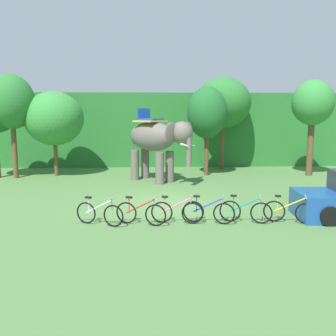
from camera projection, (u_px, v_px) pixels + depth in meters
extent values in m
plane|color=#4C753D|center=(163.00, 205.00, 14.14)|extent=(80.00, 80.00, 0.00)
cube|color=#28702D|center=(158.00, 128.00, 26.41)|extent=(36.00, 6.00, 4.83)
cylinder|color=brown|center=(15.00, 152.00, 19.73)|extent=(0.27, 0.27, 2.83)
ellipsoid|color=#28702D|center=(11.00, 102.00, 19.31)|extent=(2.44, 2.44, 2.91)
cylinder|color=brown|center=(56.00, 159.00, 20.48)|extent=(0.23, 0.23, 1.90)
ellipsoid|color=#338438|center=(54.00, 118.00, 20.13)|extent=(3.26, 3.26, 2.99)
cylinder|color=brown|center=(206.00, 156.00, 20.63)|extent=(0.24, 0.24, 2.26)
ellipsoid|color=#1E6028|center=(207.00, 113.00, 20.26)|extent=(2.24, 2.24, 2.90)
cylinder|color=brown|center=(222.00, 147.00, 22.83)|extent=(0.24, 0.24, 2.77)
ellipsoid|color=#28702D|center=(223.00, 103.00, 22.41)|extent=(3.42, 3.42, 3.12)
cylinder|color=brown|center=(310.00, 149.00, 20.52)|extent=(0.35, 0.35, 2.99)
ellipsoid|color=#338438|center=(313.00, 103.00, 20.12)|extent=(2.30, 2.30, 2.52)
ellipsoid|color=#665E56|center=(152.00, 136.00, 18.70)|extent=(3.06, 3.02, 1.50)
cylinder|color=#665E56|center=(170.00, 167.00, 18.63)|extent=(0.44, 0.44, 1.60)
cylinder|color=#665E56|center=(160.00, 168.00, 18.06)|extent=(0.44, 0.44, 1.60)
cylinder|color=#665E56|center=(145.00, 164.00, 19.81)|extent=(0.44, 0.44, 1.60)
cylinder|color=#665E56|center=(135.00, 165.00, 19.24)|extent=(0.44, 0.44, 1.60)
ellipsoid|color=#665E56|center=(182.00, 133.00, 17.35)|extent=(1.49, 1.48, 1.10)
ellipsoid|color=#665E56|center=(187.00, 131.00, 17.90)|extent=(0.70, 0.72, 0.96)
ellipsoid|color=#665E56|center=(171.00, 132.00, 16.98)|extent=(0.70, 0.72, 0.96)
cylinder|color=#665E56|center=(189.00, 152.00, 17.19)|extent=(0.26, 0.26, 1.40)
cone|color=beige|center=(191.00, 145.00, 17.33)|extent=(0.49, 0.48, 0.21)
cone|color=beige|center=(185.00, 145.00, 17.01)|extent=(0.49, 0.48, 0.21)
cube|color=gold|center=(150.00, 121.00, 18.64)|extent=(1.86, 1.86, 0.08)
cube|color=#1E4799|center=(150.00, 119.00, 18.63)|extent=(1.42, 1.41, 0.10)
cube|color=#1E4799|center=(144.00, 114.00, 18.92)|extent=(0.70, 0.72, 0.56)
cylinder|color=#665E56|center=(133.00, 143.00, 19.70)|extent=(0.08, 0.08, 0.90)
torus|color=black|center=(86.00, 213.00, 11.71)|extent=(0.67, 0.32, 0.71)
torus|color=black|center=(113.00, 216.00, 11.36)|extent=(0.67, 0.32, 0.71)
cylinder|color=silver|center=(99.00, 207.00, 11.50)|extent=(0.91, 0.41, 0.54)
cylinder|color=silver|center=(89.00, 205.00, 11.63)|extent=(0.03, 0.03, 0.52)
cube|color=black|center=(88.00, 197.00, 11.59)|extent=(0.22, 0.17, 0.06)
cylinder|color=#9E9EA3|center=(112.00, 207.00, 11.34)|extent=(0.03, 0.03, 0.55)
cylinder|color=#9E9EA3|center=(112.00, 199.00, 11.30)|extent=(0.23, 0.49, 0.03)
torus|color=black|center=(126.00, 213.00, 11.72)|extent=(0.69, 0.28, 0.71)
torus|color=black|center=(156.00, 215.00, 11.44)|extent=(0.69, 0.28, 0.71)
cylinder|color=red|center=(140.00, 206.00, 11.55)|extent=(0.93, 0.36, 0.54)
cylinder|color=red|center=(129.00, 205.00, 11.65)|extent=(0.03, 0.03, 0.52)
cube|color=black|center=(129.00, 197.00, 11.61)|extent=(0.22, 0.16, 0.06)
cylinder|color=#9E9EA3|center=(154.00, 206.00, 11.41)|extent=(0.03, 0.03, 0.55)
cylinder|color=#9E9EA3|center=(154.00, 198.00, 11.37)|extent=(0.20, 0.50, 0.03)
torus|color=black|center=(162.00, 212.00, 11.77)|extent=(0.71, 0.16, 0.71)
torus|color=black|center=(192.00, 213.00, 11.66)|extent=(0.71, 0.16, 0.71)
cylinder|color=pink|center=(176.00, 205.00, 11.68)|extent=(0.97, 0.19, 0.54)
cylinder|color=pink|center=(165.00, 205.00, 11.72)|extent=(0.03, 0.03, 0.52)
cube|color=black|center=(165.00, 197.00, 11.68)|extent=(0.21, 0.13, 0.06)
cylinder|color=#9E9EA3|center=(191.00, 205.00, 11.63)|extent=(0.03, 0.03, 0.55)
cylinder|color=#9E9EA3|center=(191.00, 197.00, 11.59)|extent=(0.11, 0.52, 0.03)
torus|color=black|center=(193.00, 212.00, 11.86)|extent=(0.70, 0.25, 0.71)
torus|color=black|center=(224.00, 214.00, 11.62)|extent=(0.70, 0.25, 0.71)
cylinder|color=blue|center=(208.00, 205.00, 11.70)|extent=(0.94, 0.31, 0.54)
cylinder|color=blue|center=(196.00, 204.00, 11.79)|extent=(0.03, 0.03, 0.52)
cube|color=black|center=(197.00, 196.00, 11.75)|extent=(0.22, 0.15, 0.06)
cylinder|color=#9E9EA3|center=(223.00, 205.00, 11.59)|extent=(0.03, 0.03, 0.55)
cylinder|color=#9E9EA3|center=(223.00, 197.00, 11.55)|extent=(0.18, 0.51, 0.03)
torus|color=black|center=(230.00, 211.00, 11.92)|extent=(0.69, 0.25, 0.71)
torus|color=black|center=(261.00, 213.00, 11.68)|extent=(0.69, 0.25, 0.71)
cylinder|color=teal|center=(245.00, 205.00, 11.77)|extent=(0.94, 0.32, 0.54)
cylinder|color=teal|center=(233.00, 204.00, 11.86)|extent=(0.03, 0.03, 0.52)
cube|color=black|center=(234.00, 196.00, 11.82)|extent=(0.22, 0.15, 0.06)
cylinder|color=#9E9EA3|center=(260.00, 205.00, 11.65)|extent=(0.03, 0.03, 0.55)
cylinder|color=#9E9EA3|center=(260.00, 196.00, 11.61)|extent=(0.18, 0.51, 0.03)
torus|color=black|center=(274.00, 211.00, 11.90)|extent=(0.69, 0.27, 0.71)
torus|color=black|center=(306.00, 213.00, 11.64)|extent=(0.69, 0.27, 0.71)
cylinder|color=yellow|center=(290.00, 205.00, 11.74)|extent=(0.94, 0.34, 0.54)
cylinder|color=yellow|center=(278.00, 204.00, 11.83)|extent=(0.03, 0.03, 0.52)
cube|color=black|center=(278.00, 196.00, 11.79)|extent=(0.22, 0.16, 0.06)
cylinder|color=#9E9EA3|center=(305.00, 205.00, 11.61)|extent=(0.03, 0.03, 0.55)
cylinder|color=#9E9EA3|center=(306.00, 197.00, 11.56)|extent=(0.19, 0.50, 0.03)
cylinder|color=black|center=(330.00, 216.00, 11.45)|extent=(0.65, 0.22, 0.64)
cylinder|color=black|center=(309.00, 202.00, 13.23)|extent=(0.65, 0.22, 0.64)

